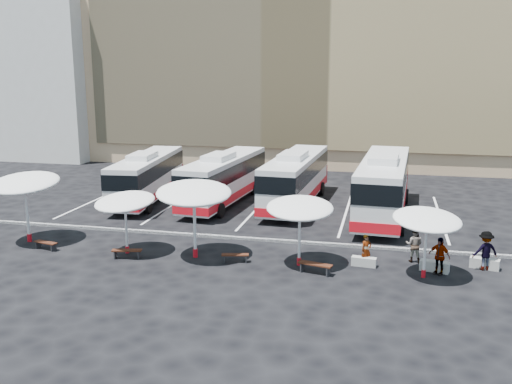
% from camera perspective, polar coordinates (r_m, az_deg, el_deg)
% --- Properties ---
extents(ground, '(120.00, 120.00, 0.00)m').
position_cam_1_polar(ground, '(31.74, -2.99, -4.93)').
color(ground, black).
rests_on(ground, ground).
extents(sandstone_building, '(42.00, 18.25, 29.60)m').
position_cam_1_polar(sandstone_building, '(61.63, 5.34, 15.32)').
color(sandstone_building, tan).
rests_on(sandstone_building, ground).
extents(apartment_block, '(14.00, 14.00, 18.00)m').
position_cam_1_polar(apartment_block, '(67.73, -19.91, 11.31)').
color(apartment_block, beige).
rests_on(apartment_block, ground).
extents(curb_divider, '(34.00, 0.25, 0.15)m').
position_cam_1_polar(curb_divider, '(32.18, -2.75, -4.55)').
color(curb_divider, black).
rests_on(curb_divider, ground).
extents(bay_lines, '(24.15, 12.00, 0.01)m').
position_cam_1_polar(bay_lines, '(39.20, 0.22, -1.53)').
color(bay_lines, white).
rests_on(bay_lines, ground).
extents(bus_0, '(3.53, 11.44, 3.57)m').
position_cam_1_polar(bus_0, '(41.67, -10.80, 1.64)').
color(bus_0, silver).
rests_on(bus_0, ground).
extents(bus_1, '(3.46, 11.74, 3.67)m').
position_cam_1_polar(bus_1, '(40.06, -3.21, 1.49)').
color(bus_1, silver).
rests_on(bus_1, ground).
extents(bus_2, '(3.25, 12.16, 3.82)m').
position_cam_1_polar(bus_2, '(39.65, 3.99, 1.48)').
color(bus_2, silver).
rests_on(bus_2, ground).
extents(bus_3, '(3.53, 13.11, 4.12)m').
position_cam_1_polar(bus_3, '(37.49, 12.64, 0.81)').
color(bus_3, silver).
rests_on(bus_3, ground).
extents(sunshade_0, '(3.88, 3.93, 3.88)m').
position_cam_1_polar(sunshade_0, '(33.26, -22.13, 0.82)').
color(sunshade_0, silver).
rests_on(sunshade_0, ground).
extents(sunshade_1, '(3.74, 3.77, 3.21)m').
position_cam_1_polar(sunshade_1, '(29.76, -12.98, -0.98)').
color(sunshade_1, silver).
rests_on(sunshade_1, ground).
extents(sunshade_2, '(4.79, 4.82, 3.92)m').
position_cam_1_polar(sunshade_2, '(28.39, -6.23, -0.11)').
color(sunshade_2, silver).
rests_on(sunshade_2, ground).
extents(sunshade_3, '(3.67, 3.71, 3.37)m').
position_cam_1_polar(sunshade_3, '(27.25, 4.41, -1.63)').
color(sunshade_3, silver).
rests_on(sunshade_3, ground).
extents(sunshade_4, '(4.03, 4.05, 3.21)m').
position_cam_1_polar(sunshade_4, '(26.74, 16.73, -2.70)').
color(sunshade_4, silver).
rests_on(sunshade_4, ground).
extents(wood_bench_0, '(1.42, 0.69, 0.42)m').
position_cam_1_polar(wood_bench_0, '(32.17, -20.28, -4.87)').
color(wood_bench_0, black).
rests_on(wood_bench_0, ground).
extents(wood_bench_1, '(1.54, 0.73, 0.46)m').
position_cam_1_polar(wood_bench_1, '(29.55, -12.79, -5.85)').
color(wood_bench_1, black).
rests_on(wood_bench_1, ground).
extents(wood_bench_2, '(1.38, 0.64, 0.41)m').
position_cam_1_polar(wood_bench_2, '(28.32, -2.09, -6.42)').
color(wood_bench_2, black).
rests_on(wood_bench_2, ground).
extents(wood_bench_3, '(1.68, 0.82, 0.50)m').
position_cam_1_polar(wood_bench_3, '(26.92, 5.93, -7.35)').
color(wood_bench_3, black).
rests_on(wood_bench_3, ground).
extents(conc_bench_0, '(1.22, 0.52, 0.44)m').
position_cam_1_polar(conc_bench_0, '(28.29, 10.74, -6.86)').
color(conc_bench_0, '#999994').
rests_on(conc_bench_0, ground).
extents(conc_bench_1, '(1.40, 0.75, 0.50)m').
position_cam_1_polar(conc_bench_1, '(28.38, 17.41, -7.10)').
color(conc_bench_1, '#999994').
rests_on(conc_bench_1, ground).
extents(conc_bench_2, '(1.40, 0.77, 0.50)m').
position_cam_1_polar(conc_bench_2, '(29.58, 21.89, -6.64)').
color(conc_bench_2, '#999994').
rests_on(conc_bench_2, ground).
extents(passenger_0, '(0.67, 0.62, 1.53)m').
position_cam_1_polar(passenger_0, '(28.27, 10.97, -5.72)').
color(passenger_0, black).
rests_on(passenger_0, ground).
extents(passenger_1, '(0.97, 0.82, 1.75)m').
position_cam_1_polar(passenger_1, '(29.24, 15.57, -5.11)').
color(passenger_1, black).
rests_on(passenger_1, ground).
extents(passenger_2, '(1.12, 0.91, 1.78)m').
position_cam_1_polar(passenger_2, '(27.87, 17.86, -6.10)').
color(passenger_2, black).
rests_on(passenger_2, ground).
extents(passenger_3, '(1.39, 1.08, 1.89)m').
position_cam_1_polar(passenger_3, '(29.18, 21.93, -5.46)').
color(passenger_3, black).
rests_on(passenger_3, ground).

